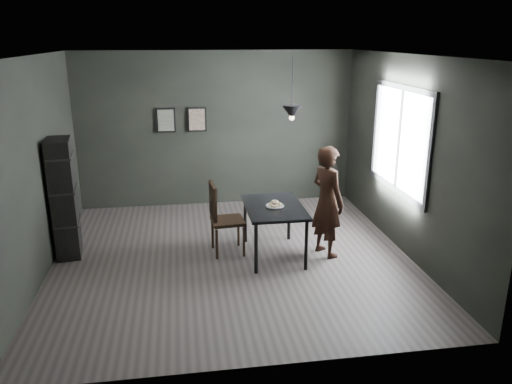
{
  "coord_description": "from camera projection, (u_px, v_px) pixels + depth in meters",
  "views": [
    {
      "loc": [
        -0.66,
        -6.51,
        3.03
      ],
      "look_at": [
        0.35,
        0.05,
        0.95
      ],
      "focal_mm": 35.0,
      "sensor_mm": 36.0,
      "label": 1
    }
  ],
  "objects": [
    {
      "name": "donut_pile",
      "position": [
        275.0,
        204.0,
        6.96
      ],
      "size": [
        0.18,
        0.19,
        0.08
      ],
      "rotation": [
        0.0,
        0.0,
        0.09
      ],
      "color": "beige",
      "rests_on": "white_plate"
    },
    {
      "name": "window_assembly",
      "position": [
        399.0,
        139.0,
        7.22
      ],
      "size": [
        0.04,
        1.96,
        1.56
      ],
      "color": "white",
      "rests_on": "ground"
    },
    {
      "name": "ground",
      "position": [
        232.0,
        257.0,
        7.15
      ],
      "size": [
        5.0,
        5.0,
        0.0
      ],
      "primitive_type": "plane",
      "color": "#3A3432",
      "rests_on": "ground"
    },
    {
      "name": "wood_chair",
      "position": [
        221.0,
        214.0,
        7.12
      ],
      "size": [
        0.49,
        0.49,
        1.05
      ],
      "rotation": [
        0.0,
        0.0,
        0.08
      ],
      "color": "black",
      "rests_on": "ground"
    },
    {
      "name": "ceiling",
      "position": [
        229.0,
        55.0,
        6.31
      ],
      "size": [
        5.0,
        5.0,
        0.02
      ],
      "color": "silver",
      "rests_on": "ground"
    },
    {
      "name": "shelf_unit",
      "position": [
        64.0,
        198.0,
        7.01
      ],
      "size": [
        0.39,
        0.6,
        1.7
      ],
      "primitive_type": "cube",
      "rotation": [
        0.0,
        0.0,
        0.12
      ],
      "color": "black",
      "rests_on": "ground"
    },
    {
      "name": "pendant_lamp",
      "position": [
        292.0,
        112.0,
        6.75
      ],
      "size": [
        0.28,
        0.28,
        0.86
      ],
      "color": "black",
      "rests_on": "ground"
    },
    {
      "name": "white_plate",
      "position": [
        275.0,
        206.0,
        6.97
      ],
      "size": [
        0.23,
        0.23,
        0.01
      ],
      "primitive_type": "cylinder",
      "color": "white",
      "rests_on": "cafe_table"
    },
    {
      "name": "back_wall",
      "position": [
        217.0,
        130.0,
        9.08
      ],
      "size": [
        5.0,
        0.1,
        2.8
      ],
      "primitive_type": "cube",
      "color": "black",
      "rests_on": "ground"
    },
    {
      "name": "cafe_table",
      "position": [
        274.0,
        211.0,
        7.03
      ],
      "size": [
        0.8,
        1.2,
        0.75
      ],
      "color": "black",
      "rests_on": "ground"
    },
    {
      "name": "woman",
      "position": [
        327.0,
        201.0,
        7.03
      ],
      "size": [
        0.59,
        0.69,
        1.61
      ],
      "primitive_type": "imported",
      "rotation": [
        0.0,
        0.0,
        1.99
      ],
      "color": "black",
      "rests_on": "ground"
    },
    {
      "name": "framed_print_right",
      "position": [
        197.0,
        119.0,
        8.94
      ],
      "size": [
        0.34,
        0.04,
        0.44
      ],
      "color": "black",
      "rests_on": "ground"
    },
    {
      "name": "framed_print_left",
      "position": [
        166.0,
        120.0,
        8.86
      ],
      "size": [
        0.34,
        0.04,
        0.44
      ],
      "color": "black",
      "rests_on": "ground"
    }
  ]
}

